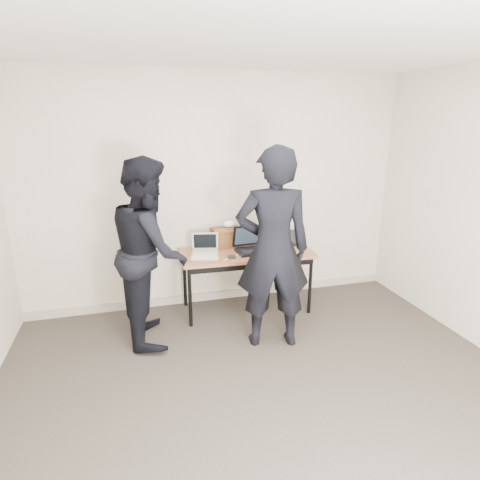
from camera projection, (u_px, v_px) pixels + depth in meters
name	position (u px, v px, depth m)	size (l,w,h in m)	color
room	(290.00, 251.00, 2.61)	(4.60, 4.60, 2.80)	#39332C
desk	(247.00, 257.00, 4.59)	(1.52, 0.70, 0.72)	#935938
laptop_beige	(205.00, 251.00, 4.44)	(0.35, 0.34, 0.24)	#BFB999
laptop_center	(251.00, 246.00, 4.59)	(0.39, 0.37, 0.28)	black
laptop_right	(283.00, 240.00, 4.85)	(0.38, 0.38, 0.21)	black
leather_satchel	(227.00, 237.00, 4.70)	(0.38, 0.22, 0.25)	brown
tissue	(229.00, 224.00, 4.67)	(0.13, 0.10, 0.08)	white
equipment_box	(292.00, 238.00, 4.89)	(0.24, 0.20, 0.14)	black
power_brick	(232.00, 257.00, 4.36)	(0.09, 0.05, 0.03)	black
cables	(261.00, 251.00, 4.59)	(0.90, 0.44, 0.01)	silver
person_typist	(273.00, 250.00, 3.81)	(0.72, 0.47, 1.97)	black
person_observer	(150.00, 251.00, 3.96)	(0.90, 0.70, 1.85)	black
baseboard	(219.00, 295.00, 5.05)	(4.50, 0.03, 0.10)	#A89D8B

